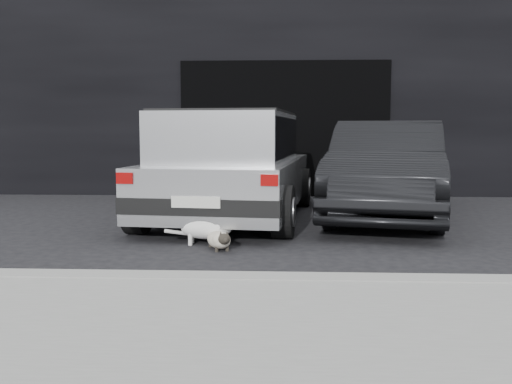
{
  "coord_description": "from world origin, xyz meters",
  "views": [
    {
      "loc": [
        0.97,
        -7.07,
        1.28
      ],
      "look_at": [
        0.67,
        -0.69,
        0.58
      ],
      "focal_mm": 40.0,
      "sensor_mm": 36.0,
      "label": 1
    }
  ],
  "objects_px": {
    "silver_hatchback": "(231,161)",
    "second_car": "(387,169)",
    "cat_white": "(210,227)",
    "cat_siamese": "(220,240)"
  },
  "relations": [
    {
      "from": "second_car",
      "to": "cat_white",
      "type": "relative_size",
      "value": 4.95
    },
    {
      "from": "cat_siamese",
      "to": "cat_white",
      "type": "height_order",
      "value": "cat_white"
    },
    {
      "from": "silver_hatchback",
      "to": "cat_white",
      "type": "relative_size",
      "value": 5.01
    },
    {
      "from": "second_car",
      "to": "cat_siamese",
      "type": "bearing_deg",
      "value": -120.71
    },
    {
      "from": "silver_hatchback",
      "to": "second_car",
      "type": "relative_size",
      "value": 1.01
    },
    {
      "from": "silver_hatchback",
      "to": "cat_siamese",
      "type": "xyz_separation_m",
      "value": [
        0.06,
        -2.16,
        -0.73
      ]
    },
    {
      "from": "cat_siamese",
      "to": "cat_white",
      "type": "relative_size",
      "value": 0.73
    },
    {
      "from": "silver_hatchback",
      "to": "cat_white",
      "type": "bearing_deg",
      "value": -86.07
    },
    {
      "from": "silver_hatchback",
      "to": "cat_siamese",
      "type": "distance_m",
      "value": 2.28
    },
    {
      "from": "silver_hatchback",
      "to": "second_car",
      "type": "distance_m",
      "value": 2.28
    }
  ]
}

